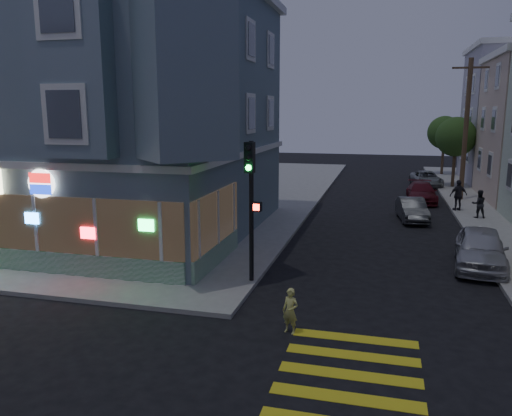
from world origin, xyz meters
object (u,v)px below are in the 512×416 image
at_px(pedestrian_a, 479,204).
at_px(parked_car_b, 412,210).
at_px(fire_hydrant, 480,233).
at_px(utility_pole, 466,128).
at_px(running_child, 290,311).
at_px(pedestrian_b, 458,195).
at_px(parked_car_a, 480,249).
at_px(traffic_signal, 251,188).
at_px(parked_car_d, 426,179).
at_px(street_tree_near, 456,137).
at_px(street_tree_far, 444,133).
at_px(parked_car_c, 421,193).

xyz_separation_m(pedestrian_a, parked_car_b, (-3.50, -0.99, -0.30)).
bearing_deg(pedestrian_a, fire_hydrant, 73.32).
height_order(utility_pole, fire_hydrant, utility_pole).
relative_size(running_child, parked_car_b, 0.33).
bearing_deg(utility_pole, pedestrian_b, -99.73).
xyz_separation_m(pedestrian_a, parked_car_a, (-1.40, -9.05, -0.15)).
height_order(utility_pole, parked_car_a, utility_pole).
height_order(utility_pole, pedestrian_b, utility_pole).
relative_size(parked_car_a, traffic_signal, 0.94).
bearing_deg(pedestrian_b, fire_hydrant, 67.97).
bearing_deg(parked_car_d, fire_hydrant, -93.62).
bearing_deg(traffic_signal, pedestrian_b, 65.58).
distance_m(street_tree_near, parked_car_d, 3.86).
bearing_deg(pedestrian_b, pedestrian_a, 90.59).
relative_size(street_tree_near, street_tree_far, 1.00).
xyz_separation_m(street_tree_near, pedestrian_a, (-0.10, -12.01, -3.02)).
xyz_separation_m(pedestrian_a, fire_hydrant, (-0.80, -5.36, -0.40)).
distance_m(parked_car_b, parked_car_d, 13.53).
relative_size(utility_pole, street_tree_near, 1.70).
bearing_deg(parked_car_a, utility_pole, 91.86).
distance_m(traffic_signal, fire_hydrant, 11.84).
relative_size(parked_car_a, parked_car_c, 1.02).
bearing_deg(utility_pole, running_child, -107.82).
height_order(street_tree_far, traffic_signal, street_tree_far).
height_order(street_tree_near, parked_car_a, street_tree_near).
xyz_separation_m(pedestrian_a, parked_car_d, (-1.81, 12.44, -0.31)).
relative_size(pedestrian_a, parked_car_b, 0.41).
bearing_deg(parked_car_b, parked_car_c, 74.47).
xyz_separation_m(pedestrian_b, parked_car_d, (-1.00, 10.51, -0.44)).
relative_size(parked_car_a, parked_car_d, 1.02).
bearing_deg(pedestrian_a, street_tree_far, -98.44).
distance_m(running_child, parked_car_d, 29.38).
distance_m(utility_pole, street_tree_near, 6.06).
xyz_separation_m(running_child, parked_car_a, (5.91, 7.37, 0.14)).
relative_size(street_tree_near, traffic_signal, 1.12).
relative_size(parked_car_a, parked_car_b, 1.20).
relative_size(street_tree_far, running_child, 4.27).
bearing_deg(street_tree_near, parked_car_a, -94.07).
bearing_deg(pedestrian_b, traffic_signal, 38.55).
distance_m(street_tree_far, running_child, 37.32).
distance_m(parked_car_d, fire_hydrant, 17.82).
relative_size(pedestrian_b, parked_car_c, 0.41).
bearing_deg(parked_car_b, pedestrian_b, 39.81).
distance_m(utility_pole, parked_car_b, 8.83).
height_order(utility_pole, street_tree_far, utility_pole).
bearing_deg(running_child, utility_pole, 91.11).
height_order(utility_pole, running_child, utility_pole).
bearing_deg(utility_pole, parked_car_d, 104.84).
bearing_deg(pedestrian_b, parked_car_d, -106.58).
height_order(street_tree_near, pedestrian_b, street_tree_near).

